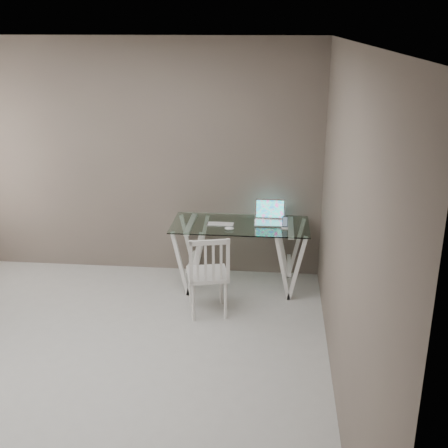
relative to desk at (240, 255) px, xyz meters
name	(u,v)px	position (x,y,z in m)	size (l,w,h in m)	color
room	(70,180)	(-1.16, -1.83, 1.33)	(4.50, 4.52, 2.71)	#AEACA7
desk	(240,255)	(0.00, 0.00, 0.00)	(1.50, 0.70, 0.75)	silver
chair	(208,272)	(-0.27, -0.71, 0.10)	(0.48, 0.48, 0.87)	silver
laptop	(270,217)	(0.32, 0.11, 0.42)	(0.33, 0.27, 0.24)	silver
keyboard	(221,224)	(-0.21, -0.03, 0.37)	(0.30, 0.13, 0.01)	silver
mouse	(229,228)	(-0.10, -0.19, 0.38)	(0.10, 0.06, 0.03)	white
phone_dock	(285,225)	(0.48, -0.08, 0.40)	(0.07, 0.07, 0.13)	white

